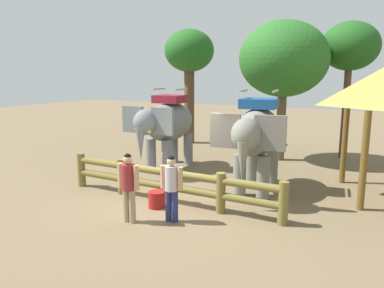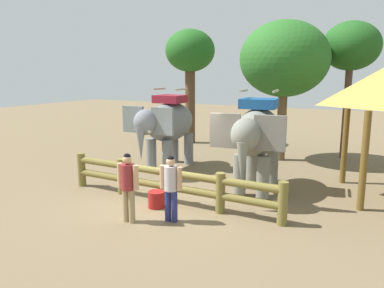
{
  "view_description": "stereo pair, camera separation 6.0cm",
  "coord_description": "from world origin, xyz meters",
  "px_view_note": "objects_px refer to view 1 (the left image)",
  "views": [
    {
      "loc": [
        5.24,
        -8.35,
        3.53
      ],
      "look_at": [
        0.0,
        1.55,
        1.4
      ],
      "focal_mm": 35.32,
      "sensor_mm": 36.0,
      "label": 1
    },
    {
      "loc": [
        5.3,
        -8.32,
        3.53
      ],
      "look_at": [
        0.0,
        1.55,
        1.4
      ],
      "focal_mm": 35.32,
      "sensor_mm": 36.0,
      "label": 2
    }
  ],
  "objects_px": {
    "tree_back_center": "(189,55)",
    "tree_far_right": "(350,48)",
    "log_fence": "(167,181)",
    "tree_far_left": "(284,60)",
    "tourist_woman_in_black": "(129,183)",
    "feed_bucket": "(157,199)",
    "elephant_center": "(256,135)",
    "elephant_near_left": "(167,124)",
    "tourist_man_in_blue": "(171,184)"
  },
  "relations": [
    {
      "from": "elephant_center",
      "to": "tourist_man_in_blue",
      "type": "relative_size",
      "value": 2.21
    },
    {
      "from": "tourist_woman_in_black",
      "to": "tree_far_right",
      "type": "distance_m",
      "value": 11.11
    },
    {
      "from": "tourist_woman_in_black",
      "to": "log_fence",
      "type": "bearing_deg",
      "value": 87.19
    },
    {
      "from": "elephant_near_left",
      "to": "tree_back_center",
      "type": "height_order",
      "value": "tree_back_center"
    },
    {
      "from": "elephant_center",
      "to": "tourist_man_in_blue",
      "type": "bearing_deg",
      "value": -107.08
    },
    {
      "from": "tourist_man_in_blue",
      "to": "tree_far_left",
      "type": "distance_m",
      "value": 8.29
    },
    {
      "from": "elephant_center",
      "to": "feed_bucket",
      "type": "bearing_deg",
      "value": -125.16
    },
    {
      "from": "tourist_woman_in_black",
      "to": "feed_bucket",
      "type": "distance_m",
      "value": 1.36
    },
    {
      "from": "tourist_woman_in_black",
      "to": "feed_bucket",
      "type": "height_order",
      "value": "tourist_woman_in_black"
    },
    {
      "from": "tree_far_left",
      "to": "tree_far_right",
      "type": "distance_m",
      "value": 2.83
    },
    {
      "from": "tourist_man_in_blue",
      "to": "feed_bucket",
      "type": "distance_m",
      "value": 1.27
    },
    {
      "from": "elephant_near_left",
      "to": "tourist_woman_in_black",
      "type": "relative_size",
      "value": 2.05
    },
    {
      "from": "log_fence",
      "to": "feed_bucket",
      "type": "relative_size",
      "value": 14.98
    },
    {
      "from": "elephant_near_left",
      "to": "elephant_center",
      "type": "bearing_deg",
      "value": -15.4
    },
    {
      "from": "elephant_center",
      "to": "tree_far_right",
      "type": "xyz_separation_m",
      "value": [
        1.77,
        6.15,
        2.79
      ]
    },
    {
      "from": "tourist_woman_in_black",
      "to": "tree_far_left",
      "type": "relative_size",
      "value": 0.3
    },
    {
      "from": "elephant_center",
      "to": "tourist_man_in_blue",
      "type": "distance_m",
      "value": 3.46
    },
    {
      "from": "tourist_woman_in_black",
      "to": "elephant_center",
      "type": "bearing_deg",
      "value": 63.48
    },
    {
      "from": "elephant_center",
      "to": "tree_far_right",
      "type": "bearing_deg",
      "value": 73.96
    },
    {
      "from": "tourist_man_in_blue",
      "to": "tree_back_center",
      "type": "xyz_separation_m",
      "value": [
        -4.55,
        9.33,
        3.44
      ]
    },
    {
      "from": "tourist_woman_in_black",
      "to": "tree_back_center",
      "type": "xyz_separation_m",
      "value": [
        -3.68,
        9.84,
        3.41
      ]
    },
    {
      "from": "tree_back_center",
      "to": "tree_far_right",
      "type": "distance_m",
      "value": 7.31
    },
    {
      "from": "tree_back_center",
      "to": "elephant_near_left",
      "type": "bearing_deg",
      "value": -70.41
    },
    {
      "from": "tree_far_left",
      "to": "log_fence",
      "type": "bearing_deg",
      "value": -101.5
    },
    {
      "from": "tree_far_left",
      "to": "tree_far_right",
      "type": "relative_size",
      "value": 1.0
    },
    {
      "from": "elephant_near_left",
      "to": "tree_far_right",
      "type": "bearing_deg",
      "value": 42.94
    },
    {
      "from": "elephant_center",
      "to": "tree_back_center",
      "type": "height_order",
      "value": "tree_back_center"
    },
    {
      "from": "tourist_man_in_blue",
      "to": "tree_back_center",
      "type": "relative_size",
      "value": 0.29
    },
    {
      "from": "tree_back_center",
      "to": "tree_far_right",
      "type": "xyz_separation_m",
      "value": [
        7.31,
        0.05,
        0.11
      ]
    },
    {
      "from": "log_fence",
      "to": "elephant_center",
      "type": "xyz_separation_m",
      "value": [
        1.79,
        2.13,
        1.1
      ]
    },
    {
      "from": "elephant_near_left",
      "to": "tree_far_left",
      "type": "distance_m",
      "value": 5.3
    },
    {
      "from": "elephant_center",
      "to": "tree_back_center",
      "type": "xyz_separation_m",
      "value": [
        -5.54,
        6.1,
        2.68
      ]
    },
    {
      "from": "elephant_near_left",
      "to": "feed_bucket",
      "type": "xyz_separation_m",
      "value": [
        1.9,
        -3.63,
        -1.45
      ]
    },
    {
      "from": "tourist_man_in_blue",
      "to": "tree_far_right",
      "type": "relative_size",
      "value": 0.29
    },
    {
      "from": "log_fence",
      "to": "elephant_near_left",
      "type": "height_order",
      "value": "elephant_near_left"
    },
    {
      "from": "tourist_woman_in_black",
      "to": "tourist_man_in_blue",
      "type": "bearing_deg",
      "value": 30.22
    },
    {
      "from": "log_fence",
      "to": "tree_far_right",
      "type": "distance_m",
      "value": 9.82
    },
    {
      "from": "tree_far_left",
      "to": "tourist_woman_in_black",
      "type": "bearing_deg",
      "value": -99.83
    },
    {
      "from": "log_fence",
      "to": "elephant_near_left",
      "type": "xyz_separation_m",
      "value": [
        -1.95,
        3.16,
        1.07
      ]
    },
    {
      "from": "tree_back_center",
      "to": "log_fence",
      "type": "bearing_deg",
      "value": -65.47
    },
    {
      "from": "elephant_near_left",
      "to": "elephant_center",
      "type": "distance_m",
      "value": 3.88
    },
    {
      "from": "tree_far_left",
      "to": "tree_back_center",
      "type": "xyz_separation_m",
      "value": [
        -5.1,
        1.65,
        0.36
      ]
    },
    {
      "from": "tourist_woman_in_black",
      "to": "tree_back_center",
      "type": "distance_m",
      "value": 11.04
    },
    {
      "from": "log_fence",
      "to": "tree_far_left",
      "type": "height_order",
      "value": "tree_far_left"
    },
    {
      "from": "log_fence",
      "to": "tourist_man_in_blue",
      "type": "height_order",
      "value": "tourist_man_in_blue"
    },
    {
      "from": "tourist_woman_in_black",
      "to": "feed_bucket",
      "type": "bearing_deg",
      "value": 88.37
    },
    {
      "from": "elephant_center",
      "to": "feed_bucket",
      "type": "xyz_separation_m",
      "value": [
        -1.83,
        -2.6,
        -1.48
      ]
    },
    {
      "from": "log_fence",
      "to": "elephant_near_left",
      "type": "bearing_deg",
      "value": 121.7
    },
    {
      "from": "tree_back_center",
      "to": "feed_bucket",
      "type": "distance_m",
      "value": 10.34
    },
    {
      "from": "elephant_near_left",
      "to": "tree_back_center",
      "type": "distance_m",
      "value": 6.03
    }
  ]
}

